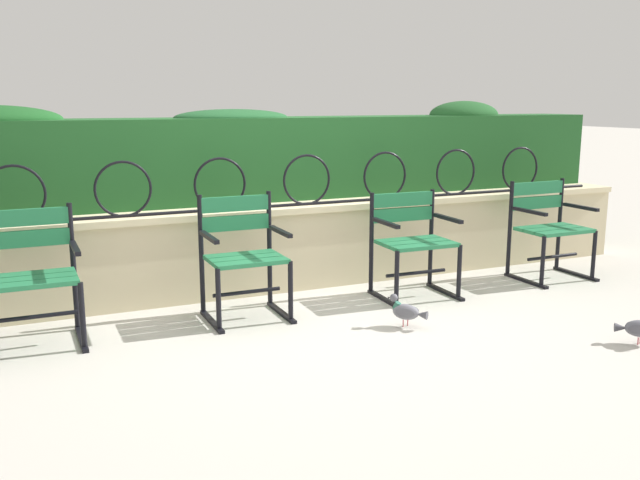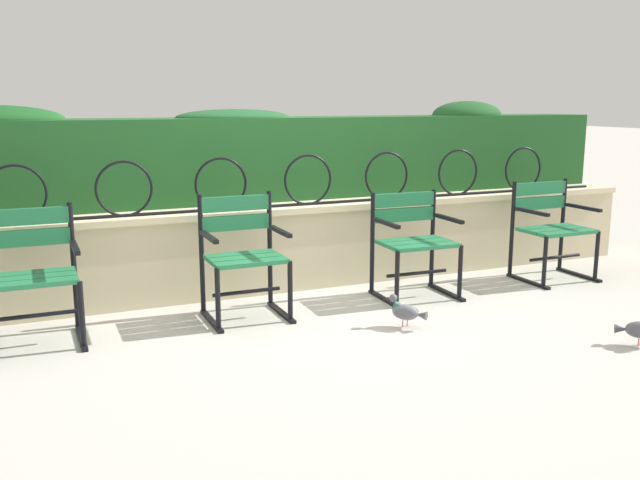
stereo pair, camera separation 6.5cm
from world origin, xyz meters
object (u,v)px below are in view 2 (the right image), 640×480
Objects in this scene: pigeon_far_side at (640,329)px; park_chair_centre_left at (243,253)px; park_chair_leftmost at (32,272)px; park_chair_rightmost at (551,226)px; pigeon_near_chairs at (406,311)px; park_chair_centre_right at (413,240)px.

park_chair_centre_left is at bearing 142.71° from pigeon_far_side.
park_chair_centre_left is at bearing -0.24° from park_chair_leftmost.
park_chair_rightmost is 3.43× the size of pigeon_near_chairs.
pigeon_near_chairs is (-1.86, -0.68, -0.35)m from park_chair_rightmost.
park_chair_rightmost is at bearing 67.28° from pigeon_far_side.
park_chair_centre_left reaches higher than park_chair_rightmost.
pigeon_near_chairs is (-0.46, -0.68, -0.34)m from park_chair_centre_right.
pigeon_near_chairs and pigeon_far_side have the same top height.
park_chair_rightmost reaches higher than pigeon_far_side.
park_chair_centre_right is at bearing 114.44° from pigeon_far_side.
park_chair_centre_right is at bearing -0.90° from park_chair_centre_left.
park_chair_centre_left is 2.81m from park_chair_rightmost.
park_chair_leftmost reaches higher than pigeon_far_side.
park_chair_centre_right is (2.81, -0.03, -0.01)m from park_chair_leftmost.
park_chair_rightmost reaches higher than pigeon_near_chairs.
park_chair_leftmost is 3.54× the size of pigeon_near_chairs.
park_chair_leftmost is 1.07× the size of park_chair_centre_right.
park_chair_centre_right is at bearing -179.91° from park_chair_rightmost.
park_chair_leftmost is 2.48m from pigeon_near_chairs.
park_chair_centre_right is 0.97× the size of park_chair_rightmost.
park_chair_centre_right is at bearing -0.57° from park_chair_leftmost.
pigeon_far_side is (0.73, -1.60, -0.34)m from park_chair_centre_right.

